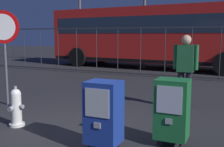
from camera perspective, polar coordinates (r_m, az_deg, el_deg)
name	(u,v)px	position (r m, az deg, el deg)	size (l,w,h in m)	color
ground_plane	(67,133)	(4.89, -9.27, -12.09)	(60.00, 60.00, 0.00)	#262628
fire_hydrant	(16,107)	(5.41, -19.14, -6.61)	(0.33, 0.32, 0.75)	silver
newspaper_box_primary	(104,112)	(4.01, -1.74, -7.97)	(0.48, 0.42, 1.02)	black
newspaper_box_secondary	(172,109)	(4.27, 12.25, -7.13)	(0.48, 0.42, 1.02)	black
stop_sign	(4,38)	(6.96, -21.38, 6.85)	(0.71, 0.31, 2.23)	#4C4F54
pedestrian	(185,68)	(6.39, 14.86, 1.20)	(0.55, 0.22, 1.67)	black
traffic_cone	(106,99)	(6.13, -1.25, -5.34)	(0.36, 0.36, 0.53)	black
fence_barrier	(165,52)	(10.95, 10.86, 4.39)	(18.03, 0.04, 2.00)	#2D2D33
bus_near	(152,34)	(14.20, 8.21, 8.02)	(10.65, 3.35, 3.00)	red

